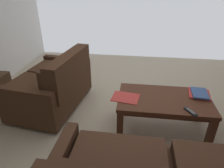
{
  "coord_description": "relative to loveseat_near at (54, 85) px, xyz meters",
  "views": [
    {
      "loc": [
        -0.12,
        2.27,
        1.69
      ],
      "look_at": [
        0.09,
        0.68,
        0.85
      ],
      "focal_mm": 31.36,
      "sensor_mm": 36.0,
      "label": 1
    }
  ],
  "objects": [
    {
      "name": "tv_remote",
      "position": [
        -1.75,
        0.6,
        0.13
      ],
      "size": [
        0.12,
        0.16,
        0.02
      ],
      "color": "black",
      "rests_on": "coffee_table"
    },
    {
      "name": "ground_plane",
      "position": [
        -1.04,
        0.1,
        -0.37
      ],
      "size": [
        4.82,
        5.03,
        0.01
      ],
      "primitive_type": "cube",
      "color": "#B7A88E"
    },
    {
      "name": "loose_magazine",
      "position": [
        -1.06,
        0.4,
        0.12
      ],
      "size": [
        0.34,
        0.28,
        0.01
      ],
      "primitive_type": "cube",
      "rotation": [
        0.0,
        0.0,
        1.42
      ],
      "color": "#C63833",
      "rests_on": "coffee_table"
    },
    {
      "name": "loveseat_near",
      "position": [
        0.0,
        0.0,
        0.0
      ],
      "size": [
        0.96,
        1.31,
        0.85
      ],
      "color": "black",
      "rests_on": "ground"
    },
    {
      "name": "book_stack",
      "position": [
        -1.94,
        0.21,
        0.13
      ],
      "size": [
        0.28,
        0.29,
        0.04
      ],
      "color": "#C63833",
      "rests_on": "coffee_table"
    },
    {
      "name": "coffee_table",
      "position": [
        -1.51,
        0.35,
        0.04
      ],
      "size": [
        1.08,
        0.63,
        0.48
      ],
      "color": "#4C2819",
      "rests_on": "ground"
    }
  ]
}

